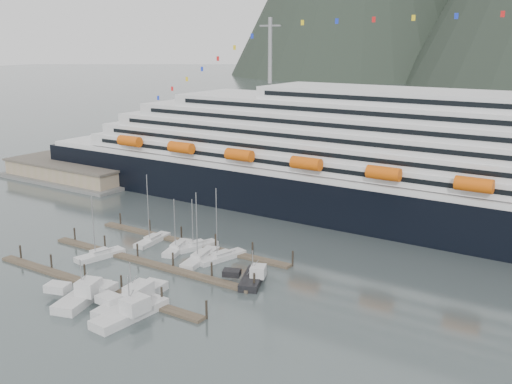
% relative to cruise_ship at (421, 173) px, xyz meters
% --- Properties ---
extents(ground, '(1600.00, 1600.00, 0.00)m').
position_rel_cruise_ship_xyz_m(ground, '(-30.03, -54.94, -12.04)').
color(ground, '#3F4B4B').
rests_on(ground, ground).
extents(cruise_ship, '(210.00, 30.40, 50.30)m').
position_rel_cruise_ship_xyz_m(cruise_ship, '(0.00, 0.00, 0.00)').
color(cruise_ship, black).
rests_on(cruise_ship, ground).
extents(warehouse, '(46.00, 20.00, 5.80)m').
position_rel_cruise_ship_xyz_m(warehouse, '(-102.03, -12.94, -9.79)').
color(warehouse, '#595956').
rests_on(warehouse, ground).
extents(dock_near, '(48.18, 2.28, 3.20)m').
position_rel_cruise_ship_xyz_m(dock_near, '(-34.95, -64.89, -11.73)').
color(dock_near, '#403629').
rests_on(dock_near, ground).
extents(dock_mid, '(48.18, 2.28, 3.20)m').
position_rel_cruise_ship_xyz_m(dock_mid, '(-34.95, -51.89, -11.73)').
color(dock_mid, '#403629').
rests_on(dock_mid, ground).
extents(dock_far, '(48.18, 2.28, 3.20)m').
position_rel_cruise_ship_xyz_m(dock_far, '(-34.95, -38.89, -11.73)').
color(dock_far, '#403629').
rests_on(dock_far, ground).
extents(sailboat_a, '(4.86, 10.09, 12.97)m').
position_rel_cruise_ship_xyz_m(sailboat_a, '(-44.39, -54.61, -11.61)').
color(sailboat_a, '#B9B9B9').
rests_on(sailboat_a, ground).
extents(sailboat_b, '(3.67, 9.94, 15.11)m').
position_rel_cruise_ship_xyz_m(sailboat_b, '(-42.19, -42.28, -11.61)').
color(sailboat_b, '#B9B9B9').
rests_on(sailboat_b, ground).
extents(sailboat_c, '(5.41, 9.92, 11.39)m').
position_rel_cruise_ship_xyz_m(sailboat_c, '(-34.62, -43.14, -11.63)').
color(sailboat_c, '#B9B9B9').
rests_on(sailboat_c, ground).
extents(sailboat_d, '(5.13, 12.03, 14.21)m').
position_rel_cruise_ship_xyz_m(sailboat_d, '(-27.34, -44.91, -11.61)').
color(sailboat_d, '#B9B9B9').
rests_on(sailboat_d, ground).
extents(sailboat_f, '(5.42, 9.18, 10.87)m').
position_rel_cruise_ship_xyz_m(sailboat_f, '(-32.15, -40.00, -11.64)').
color(sailboat_f, '#B9B9B9').
rests_on(sailboat_f, ground).
extents(sailboat_g, '(5.22, 10.79, 14.74)m').
position_rel_cruise_ship_xyz_m(sailboat_g, '(-24.21, -42.36, -11.61)').
color(sailboat_g, '#B9B9B9').
rests_on(sailboat_g, ground).
extents(trawler_b, '(10.18, 12.68, 7.87)m').
position_rel_cruise_ship_xyz_m(trawler_b, '(-31.88, -69.84, -11.07)').
color(trawler_b, '#B9B9B9').
rests_on(trawler_b, ground).
extents(trawler_c, '(10.89, 15.33, 7.68)m').
position_rel_cruise_ship_xyz_m(trawler_c, '(-24.57, -66.21, -11.08)').
color(trawler_c, '#B9B9B9').
rests_on(trawler_c, ground).
extents(trawler_d, '(9.64, 13.01, 7.63)m').
position_rel_cruise_ship_xyz_m(trawler_d, '(-21.14, -69.93, -11.09)').
color(trawler_d, '#B9B9B9').
rests_on(trawler_d, ground).
extents(trawler_e, '(8.67, 10.33, 6.37)m').
position_rel_cruise_ship_xyz_m(trawler_e, '(-13.19, -48.24, -11.20)').
color(trawler_e, black).
rests_on(trawler_e, ground).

